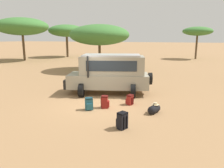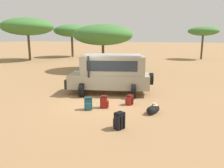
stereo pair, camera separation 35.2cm
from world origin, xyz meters
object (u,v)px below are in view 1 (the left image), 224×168
Objects in this scene: backpack_beside_front_wheel at (130,100)px; backpack_near_rear_wheel at (105,102)px; acacia_tree_right_mid at (198,31)px; duffel_bag_low_black_case at (154,109)px; acacia_tree_centre_back at (99,35)px; acacia_tree_far_left at (22,27)px; backpack_cluster_center at (89,104)px; acacia_tree_left_mid at (67,31)px; safari_vehicle at (110,73)px; backpack_outermost at (122,121)px.

backpack_near_rear_wheel is at bearing -134.80° from backpack_beside_front_wheel.
acacia_tree_right_mid is (2.35, 28.03, 4.17)m from backpack_beside_front_wheel.
acacia_tree_centre_back is (-8.25, 11.47, 3.53)m from duffel_bag_low_black_case.
backpack_near_rear_wheel is 2.44m from duffel_bag_low_black_case.
acacia_tree_far_left is 27.29m from acacia_tree_right_mid.
backpack_cluster_center is 0.08× the size of acacia_tree_far_left.
acacia_tree_right_mid is (3.34, 29.02, 4.13)m from backpack_near_rear_wheel.
acacia_tree_left_mid reaches higher than acacia_tree_centre_back.
safari_vehicle is 2.81m from backpack_beside_front_wheel.
backpack_outermost is at bearing -62.35° from safari_vehicle.
backpack_near_rear_wheel is 30.83m from acacia_tree_left_mid.
backpack_outermost is 33.46m from acacia_tree_left_mid.
acacia_tree_far_left is (-21.84, 15.41, 4.80)m from backpack_beside_front_wheel.
acacia_tree_centre_back is 1.22× the size of acacia_tree_right_mid.
acacia_tree_right_mid reaches higher than backpack_cluster_center.
duffel_bag_low_black_case is 0.13× the size of acacia_tree_centre_back.
acacia_tree_left_mid is at bearing 129.04° from safari_vehicle.
acacia_tree_centre_back is at bearing -45.39° from acacia_tree_left_mid.
acacia_tree_far_left is at bearing 162.40° from acacia_tree_centre_back.
acacia_tree_far_left is (-19.95, 13.59, 3.76)m from safari_vehicle.
backpack_near_rear_wheel is 0.10× the size of acacia_tree_centre_back.
backpack_near_rear_wheel is (-0.98, -0.99, 0.05)m from backpack_beside_front_wheel.
acacia_tree_far_left reaches higher than backpack_near_rear_wheel.
acacia_tree_left_mid is (-17.49, 21.56, 3.34)m from safari_vehicle.
backpack_outermost is (2.25, -1.51, 0.03)m from backpack_cluster_center.
backpack_near_rear_wheel is 0.08× the size of acacia_tree_far_left.
acacia_tree_left_mid is (2.47, 7.97, -0.42)m from acacia_tree_far_left.
safari_vehicle is 27.96m from acacia_tree_left_mid.
safari_vehicle is at bearing -99.18° from acacia_tree_right_mid.
acacia_tree_centre_back is at bearing 125.73° from duffel_bag_low_black_case.
backpack_beside_front_wheel is at bearing -43.84° from safari_vehicle.
backpack_cluster_center is 2.71m from backpack_outermost.
backpack_outermost reaches higher than duffel_bag_low_black_case.
duffel_bag_low_black_case is at bearing 70.92° from backpack_outermost.
acacia_tree_far_left reaches higher than acacia_tree_left_mid.
backpack_outermost is 0.09× the size of acacia_tree_far_left.
duffel_bag_low_black_case is (2.43, 0.16, -0.11)m from backpack_near_rear_wheel.
backpack_near_rear_wheel is 26.95m from acacia_tree_far_left.
safari_vehicle is at bearing 141.53° from duffel_bag_low_black_case.
acacia_tree_left_mid reaches higher than backpack_cluster_center.
safari_vehicle is at bearing 95.22° from backpack_cluster_center.
safari_vehicle is at bearing 117.65° from backpack_outermost.
backpack_outermost reaches higher than backpack_beside_front_wheel.
safari_vehicle is 4.39m from duffel_bag_low_black_case.
backpack_beside_front_wheel is at bearing 149.97° from duffel_bag_low_black_case.
safari_vehicle is 1.05× the size of acacia_tree_right_mid.
backpack_beside_front_wheel is (1.89, -1.81, -1.04)m from safari_vehicle.
backpack_near_rear_wheel reaches higher than backpack_beside_front_wheel.
backpack_near_rear_wheel is 0.09× the size of acacia_tree_left_mid.
backpack_cluster_center is 26.85m from acacia_tree_far_left.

